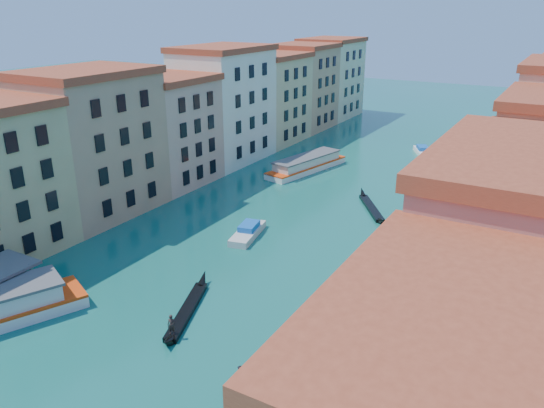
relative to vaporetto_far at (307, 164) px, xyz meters
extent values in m
cube|color=tan|center=(-16.76, -32.57, 8.29)|extent=(12.00, 17.00, 19.00)
cube|color=#953920|center=(-16.76, -32.57, 18.29)|extent=(12.80, 17.40, 1.00)
cube|color=tan|center=(-16.76, -17.07, 7.04)|extent=(12.00, 14.00, 16.50)
cube|color=#953920|center=(-16.76, -17.07, 15.79)|extent=(12.80, 14.40, 1.00)
cube|color=#F0E8C3|center=(-16.76, -1.07, 8.79)|extent=(12.00, 18.00, 20.00)
cube|color=#953920|center=(-16.76, -1.07, 19.29)|extent=(12.80, 18.40, 1.00)
cube|color=tan|center=(-16.76, 15.93, 7.54)|extent=(12.00, 16.00, 17.50)
cube|color=#953920|center=(-16.76, 15.93, 16.79)|extent=(12.80, 16.40, 1.00)
cube|color=tan|center=(-16.76, 31.43, 8.04)|extent=(12.00, 15.00, 18.50)
cube|color=#953920|center=(-16.76, 31.43, 17.79)|extent=(12.80, 15.40, 1.00)
cube|color=beige|center=(-16.76, 47.43, 8.29)|extent=(12.00, 17.00, 19.00)
cube|color=#953920|center=(-16.76, 47.43, 18.29)|extent=(12.80, 17.40, 1.00)
cube|color=#953920|center=(39.24, -64.57, 16.29)|extent=(12.80, 15.40, 1.00)
cube|color=#AC6554|center=(39.24, -48.57, 8.29)|extent=(12.00, 17.00, 19.00)
cube|color=beige|center=(39.24, -33.07, 7.04)|extent=(12.00, 14.00, 16.50)
cube|color=gray|center=(31.24, -7.07, -0.71)|extent=(4.00, 140.00, 1.00)
cube|color=maroon|center=(31.44, -48.57, 1.79)|extent=(3.20, 15.30, 0.25)
cylinder|color=#535356|center=(30.04, -43.47, 0.29)|extent=(0.12, 0.12, 3.00)
cube|color=maroon|center=(31.44, -33.07, 1.79)|extent=(3.20, 12.60, 0.25)
cylinder|color=#535356|center=(30.04, -37.27, 0.29)|extent=(0.12, 0.12, 3.00)
cylinder|color=#535356|center=(30.04, -28.87, 0.29)|extent=(0.12, 0.12, 3.00)
cylinder|color=brown|center=(27.74, -47.07, 0.09)|extent=(0.24, 0.24, 3.20)
cylinder|color=brown|center=(28.34, -46.07, 0.09)|extent=(0.24, 0.24, 3.20)
cylinder|color=brown|center=(28.94, -45.07, 0.09)|extent=(0.24, 0.24, 3.20)
cylinder|color=brown|center=(27.74, -33.07, 0.09)|extent=(0.24, 0.24, 3.20)
cylinder|color=brown|center=(28.34, -32.07, 0.09)|extent=(0.24, 0.24, 3.20)
cylinder|color=brown|center=(28.94, -31.07, 0.09)|extent=(0.24, 0.24, 3.20)
cylinder|color=brown|center=(27.74, -15.07, 0.09)|extent=(0.24, 0.24, 3.20)
cylinder|color=brown|center=(28.34, -14.07, 0.09)|extent=(0.24, 0.24, 3.20)
cylinder|color=brown|center=(28.94, -13.07, 0.09)|extent=(0.24, 0.24, 3.20)
cube|color=white|center=(0.00, 0.00, -0.67)|extent=(7.85, 18.53, 1.08)
cube|color=silver|center=(0.00, 0.00, 0.51)|extent=(6.64, 14.90, 1.45)
cube|color=#535356|center=(0.00, 0.00, 1.37)|extent=(7.00, 15.40, 0.23)
cube|color=#EA410D|center=(0.00, 0.00, -0.17)|extent=(7.90, 18.54, 0.23)
cube|color=black|center=(10.87, -47.75, -0.96)|extent=(4.74, 9.88, 0.51)
cone|color=black|center=(8.88, -42.50, -0.54)|extent=(1.75, 2.47, 1.89)
cone|color=black|center=(12.87, -53.00, -0.65)|extent=(1.61, 2.10, 1.66)
imported|color=#2F2320|center=(12.39, -51.74, 0.21)|extent=(0.82, 0.68, 1.94)
cube|color=black|center=(21.75, -50.54, -0.99)|extent=(2.18, 9.01, 0.45)
cone|color=black|center=(22.35, -45.61, -0.62)|extent=(1.13, 2.09, 1.67)
cone|color=black|center=(21.14, -55.47, -0.71)|extent=(1.09, 1.75, 1.47)
imported|color=#29242C|center=(21.28, -54.28, 0.04)|extent=(0.91, 0.75, 1.71)
cube|color=black|center=(16.73, -12.71, -0.96)|extent=(6.67, 9.04, 0.50)
cone|color=black|center=(13.59, -8.07, -0.54)|extent=(2.10, 2.43, 1.88)
cone|color=black|center=(19.87, -17.35, -0.65)|extent=(1.88, 2.11, 1.66)
cube|color=silver|center=(6.32, -29.69, -0.77)|extent=(3.96, 8.00, 0.88)
cube|color=blue|center=(6.20, -29.15, -0.01)|extent=(2.61, 3.62, 0.77)
cube|color=white|center=(15.10, 21.30, -0.78)|extent=(5.51, 7.73, 0.86)
cube|color=blue|center=(14.86, 21.77, -0.04)|extent=(3.18, 3.73, 0.75)
cube|color=#0E4697|center=(24.74, -51.76, -0.93)|extent=(6.94, 8.12, 0.57)
camera|label=1|loc=(39.90, -81.83, 26.54)|focal=35.00mm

